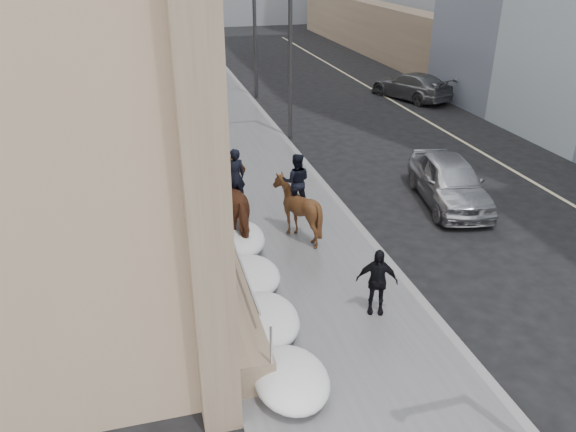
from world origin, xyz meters
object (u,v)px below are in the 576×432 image
object	(u,v)px
car_grey	(411,86)
mounted_horse_left	(240,202)
car_silver	(450,181)
mounted_horse_right	(297,204)
pedestrian	(377,281)

from	to	relation	value
car_grey	mounted_horse_left	bearing A→B (deg)	28.52
car_grey	car_silver	bearing A→B (deg)	48.44
mounted_horse_right	car_grey	world-z (taller)	mounted_horse_right
mounted_horse_left	pedestrian	bearing A→B (deg)	109.56
mounted_horse_left	car_grey	size ratio (longest dim) A/B	0.54
mounted_horse_right	car_grey	size ratio (longest dim) A/B	0.50
car_silver	car_grey	xyz separation A→B (m)	(5.36, 13.89, -0.07)
mounted_horse_left	mounted_horse_right	size ratio (longest dim) A/B	1.09
car_silver	car_grey	size ratio (longest dim) A/B	0.93
mounted_horse_right	car_silver	distance (m)	6.00
mounted_horse_right	mounted_horse_left	bearing A→B (deg)	4.00
car_silver	car_grey	bearing A→B (deg)	79.85
mounted_horse_left	car_grey	bearing A→B (deg)	-139.08
pedestrian	mounted_horse_left	bearing A→B (deg)	138.82
car_grey	mounted_horse_right	bearing A→B (deg)	33.02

